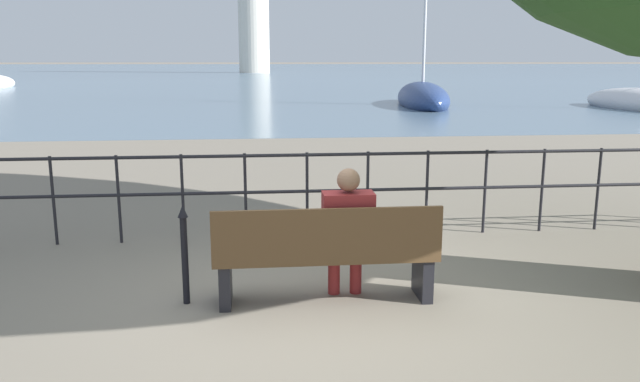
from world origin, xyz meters
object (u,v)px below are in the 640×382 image
closed_umbrella (184,249)px  sailboat_2 (422,98)px  seated_person_left (347,228)px  park_bench (326,256)px

closed_umbrella → sailboat_2: 25.31m
sailboat_2 → closed_umbrella: bearing=-102.5°
seated_person_left → park_bench: bearing=-158.2°
sailboat_2 → seated_person_left: bearing=-99.4°
park_bench → seated_person_left: 0.31m
park_bench → closed_umbrella: 1.25m
park_bench → seated_person_left: (0.20, 0.08, 0.23)m
park_bench → sailboat_2: sailboat_2 is taller
park_bench → seated_person_left: bearing=21.8°
park_bench → closed_umbrella: same height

